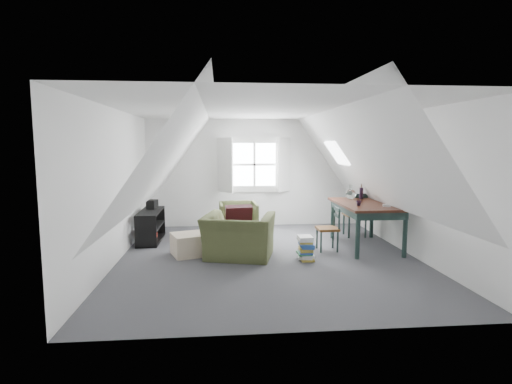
{
  "coord_description": "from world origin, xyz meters",
  "views": [
    {
      "loc": [
        -0.81,
        -6.59,
        1.93
      ],
      "look_at": [
        -0.15,
        0.6,
        1.06
      ],
      "focal_mm": 28.0,
      "sensor_mm": 36.0,
      "label": 1
    }
  ],
  "objects": [
    {
      "name": "wall_front",
      "position": [
        0.0,
        -2.75,
        1.25
      ],
      "size": [
        5.0,
        0.0,
        5.0
      ],
      "primitive_type": "plane",
      "rotation": [
        -1.57,
        0.0,
        0.0
      ],
      "color": "silver",
      "rests_on": "ground"
    },
    {
      "name": "armchair_far",
      "position": [
        -0.43,
        1.68,
        0.0
      ],
      "size": [
        0.81,
        0.83,
        0.72
      ],
      "primitive_type": "imported",
      "rotation": [
        0.0,
        0.0,
        0.05
      ],
      "color": "#454D29",
      "rests_on": "floor"
    },
    {
      "name": "floor",
      "position": [
        0.0,
        0.0,
        0.0
      ],
      "size": [
        5.5,
        5.5,
        0.0
      ],
      "primitive_type": "plane",
      "color": "#454549",
      "rests_on": "ground"
    },
    {
      "name": "paper_box",
      "position": [
        2.1,
        0.08,
        0.86
      ],
      "size": [
        0.14,
        0.11,
        0.04
      ],
      "primitive_type": "cube",
      "rotation": [
        0.0,
        0.0,
        -0.27
      ],
      "color": "white",
      "rests_on": "dining_table"
    },
    {
      "name": "skylight",
      "position": [
        1.55,
        1.3,
        1.75
      ],
      "size": [
        0.35,
        0.75,
        0.47
      ],
      "primitive_type": "cube",
      "rotation": [
        0.0,
        0.95,
        0.0
      ],
      "color": "white",
      "rests_on": "slope_right"
    },
    {
      "name": "demijohn",
      "position": [
        1.75,
        0.98,
        0.95
      ],
      "size": [
        0.2,
        0.2,
        0.29
      ],
      "rotation": [
        0.0,
        0.0,
        0.08
      ],
      "color": "silver",
      "rests_on": "dining_table"
    },
    {
      "name": "media_shelf",
      "position": [
        -2.19,
        1.35,
        0.28
      ],
      "size": [
        0.4,
        1.19,
        0.61
      ],
      "rotation": [
        0.0,
        0.0,
        -0.04
      ],
      "color": "black",
      "rests_on": "floor"
    },
    {
      "name": "dining_table",
      "position": [
        1.9,
        0.53,
        0.73
      ],
      "size": [
        1.0,
        1.67,
        0.84
      ],
      "rotation": [
        0.0,
        0.0,
        -0.06
      ],
      "color": "#351910",
      "rests_on": "floor"
    },
    {
      "name": "ottoman",
      "position": [
        -1.35,
        0.28,
        0.19
      ],
      "size": [
        0.71,
        0.71,
        0.37
      ],
      "primitive_type": "cube",
      "rotation": [
        0.0,
        0.0,
        0.34
      ],
      "color": "beige",
      "rests_on": "floor"
    },
    {
      "name": "slope_left",
      "position": [
        -1.55,
        0.0,
        1.78
      ],
      "size": [
        3.19,
        5.5,
        4.48
      ],
      "primitive_type": "plane",
      "rotation": [
        0.0,
        2.19,
        0.0
      ],
      "color": "white",
      "rests_on": "wall_left"
    },
    {
      "name": "wall_back",
      "position": [
        0.0,
        2.75,
        1.25
      ],
      "size": [
        5.0,
        0.0,
        5.0
      ],
      "primitive_type": "plane",
      "rotation": [
        1.57,
        0.0,
        0.0
      ],
      "color": "silver",
      "rests_on": "ground"
    },
    {
      "name": "armchair_near",
      "position": [
        -0.5,
        0.03,
        0.0
      ],
      "size": [
        1.36,
        1.25,
        0.74
      ],
      "primitive_type": "imported",
      "rotation": [
        0.0,
        0.0,
        2.89
      ],
      "color": "#454D29",
      "rests_on": "floor"
    },
    {
      "name": "dining_chair_far",
      "position": [
        2.0,
        1.39,
        0.48
      ],
      "size": [
        0.43,
        0.43,
        0.93
      ],
      "rotation": [
        0.0,
        0.0,
        2.87
      ],
      "color": "brown",
      "rests_on": "floor"
    },
    {
      "name": "ceiling",
      "position": [
        0.0,
        0.0,
        2.5
      ],
      "size": [
        5.5,
        5.5,
        0.0
      ],
      "primitive_type": "plane",
      "rotation": [
        3.14,
        0.0,
        0.0
      ],
      "color": "white",
      "rests_on": "wall_back"
    },
    {
      "name": "magazine_stack",
      "position": [
        0.61,
        -0.21,
        0.2
      ],
      "size": [
        0.3,
        0.36,
        0.4
      ],
      "rotation": [
        0.0,
        0.0,
        0.14
      ],
      "color": "#B29933",
      "rests_on": "floor"
    },
    {
      "name": "electronics_box",
      "position": [
        -2.19,
        1.64,
        0.69
      ],
      "size": [
        0.22,
        0.27,
        0.19
      ],
      "primitive_type": "cube",
      "rotation": [
        0.0,
        0.0,
        -0.21
      ],
      "color": "black",
      "rests_on": "media_shelf"
    },
    {
      "name": "dormer_window",
      "position": [
        0.0,
        2.68,
        1.45
      ],
      "size": [
        1.71,
        0.35,
        1.3
      ],
      "color": "white",
      "rests_on": "wall_back"
    },
    {
      "name": "dining_chair_near",
      "position": [
        1.16,
        0.36,
        0.41
      ],
      "size": [
        0.37,
        0.37,
        0.8
      ],
      "rotation": [
        0.0,
        0.0,
        -1.58
      ],
      "color": "brown",
      "rests_on": "floor"
    },
    {
      "name": "slope_right",
      "position": [
        1.55,
        0.0,
        1.78
      ],
      "size": [
        3.19,
        5.5,
        4.48
      ],
      "primitive_type": "plane",
      "rotation": [
        0.0,
        -2.19,
        0.0
      ],
      "color": "white",
      "rests_on": "wall_right"
    },
    {
      "name": "wall_left",
      "position": [
        -2.5,
        0.0,
        1.25
      ],
      "size": [
        0.0,
        5.5,
        5.5
      ],
      "primitive_type": "plane",
      "rotation": [
        1.57,
        0.0,
        1.57
      ],
      "color": "silver",
      "rests_on": "ground"
    },
    {
      "name": "wall_right",
      "position": [
        2.5,
        0.0,
        1.25
      ],
      "size": [
        0.0,
        5.5,
        5.5
      ],
      "primitive_type": "plane",
      "rotation": [
        1.57,
        0.0,
        -1.57
      ],
      "color": "silver",
      "rests_on": "ground"
    },
    {
      "name": "vase_twigs",
      "position": [
        2.0,
        1.08,
        0.96
      ],
      "size": [
        0.07,
        0.08,
        0.56
      ],
      "rotation": [
        0.0,
        0.0,
        -0.04
      ],
      "color": "black",
      "rests_on": "dining_table"
    },
    {
      "name": "throw_pillow",
      "position": [
        -0.5,
        0.18,
        0.65
      ],
      "size": [
        0.5,
        0.33,
        0.48
      ],
      "primitive_type": "cube",
      "rotation": [
        0.31,
        0.0,
        0.15
      ],
      "color": "#3D1016",
      "rests_on": "armchair_near"
    },
    {
      "name": "cup",
      "position": [
        1.65,
        0.23,
        0.84
      ],
      "size": [
        0.12,
        0.12,
        0.09
      ],
      "primitive_type": "imported",
      "rotation": [
        0.0,
        0.0,
        -0.3
      ],
      "color": "black",
      "rests_on": "dining_table"
    }
  ]
}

